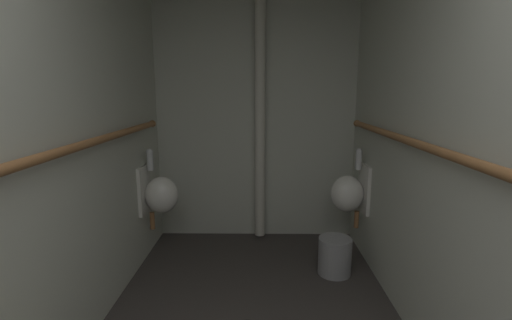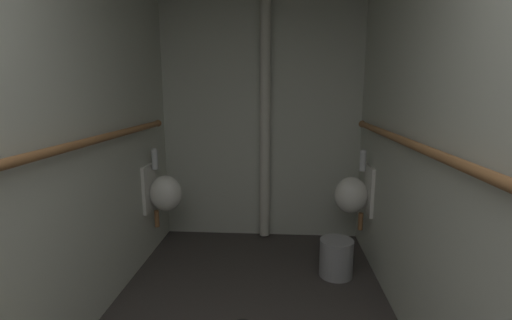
{
  "view_description": "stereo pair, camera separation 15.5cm",
  "coord_description": "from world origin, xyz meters",
  "px_view_note": "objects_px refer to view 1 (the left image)",
  "views": [
    {
      "loc": [
        0.05,
        -0.24,
        1.55
      ],
      "look_at": [
        0.02,
        2.51,
        1.01
      ],
      "focal_mm": 25.31,
      "sensor_mm": 36.0,
      "label": 1
    },
    {
      "loc": [
        0.2,
        -0.24,
        1.55
      ],
      "look_at": [
        0.02,
        2.51,
        1.01
      ],
      "focal_mm": 25.31,
      "sensor_mm": 36.0,
      "label": 2
    }
  ],
  "objects_px": {
    "urinal_right_mid": "(350,192)",
    "standpipe_back_wall": "(260,113)",
    "waste_bin": "(335,256)",
    "urinal_left_mid": "(159,194)"
  },
  "relations": [
    {
      "from": "urinal_left_mid",
      "to": "waste_bin",
      "type": "bearing_deg",
      "value": -10.83
    },
    {
      "from": "standpipe_back_wall",
      "to": "waste_bin",
      "type": "height_order",
      "value": "standpipe_back_wall"
    },
    {
      "from": "urinal_left_mid",
      "to": "waste_bin",
      "type": "xyz_separation_m",
      "value": [
        1.56,
        -0.3,
        -0.46
      ]
    },
    {
      "from": "urinal_left_mid",
      "to": "waste_bin",
      "type": "distance_m",
      "value": 1.66
    },
    {
      "from": "urinal_right_mid",
      "to": "waste_bin",
      "type": "xyz_separation_m",
      "value": [
        -0.19,
        -0.36,
        -0.46
      ]
    },
    {
      "from": "urinal_left_mid",
      "to": "urinal_right_mid",
      "type": "xyz_separation_m",
      "value": [
        1.75,
        0.06,
        0.0
      ]
    },
    {
      "from": "standpipe_back_wall",
      "to": "urinal_left_mid",
      "type": "bearing_deg",
      "value": -152.52
    },
    {
      "from": "waste_bin",
      "to": "urinal_left_mid",
      "type": "bearing_deg",
      "value": 169.17
    },
    {
      "from": "urinal_right_mid",
      "to": "standpipe_back_wall",
      "type": "distance_m",
      "value": 1.17
    },
    {
      "from": "urinal_left_mid",
      "to": "urinal_right_mid",
      "type": "height_order",
      "value": "same"
    }
  ]
}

